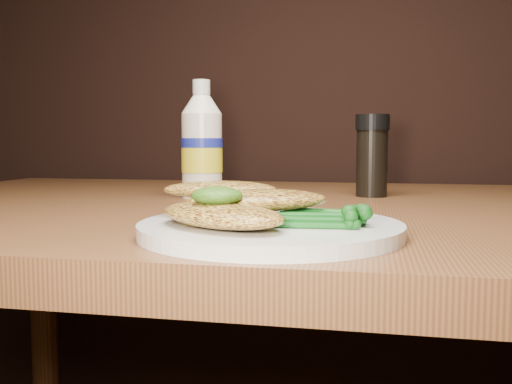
# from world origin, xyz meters

# --- Properties ---
(plate) EXTENTS (0.24, 0.24, 0.01)m
(plate) POSITION_xyz_m (0.08, 0.78, 0.76)
(plate) COLOR white
(plate) RESTS_ON dining_table
(chicken_front) EXTENTS (0.15, 0.13, 0.02)m
(chicken_front) POSITION_xyz_m (0.05, 0.74, 0.77)
(chicken_front) COLOR gold
(chicken_front) RESTS_ON plate
(chicken_mid) EXTENTS (0.15, 0.11, 0.02)m
(chicken_mid) POSITION_xyz_m (0.07, 0.79, 0.78)
(chicken_mid) COLOR gold
(chicken_mid) RESTS_ON plate
(chicken_back) EXTENTS (0.12, 0.08, 0.02)m
(chicken_back) POSITION_xyz_m (0.03, 0.81, 0.79)
(chicken_back) COLOR gold
(chicken_back) RESTS_ON plate
(pesto_front) EXTENTS (0.05, 0.05, 0.02)m
(pesto_front) POSITION_xyz_m (0.04, 0.74, 0.79)
(pesto_front) COLOR black
(pesto_front) RESTS_ON chicken_front
(broccolini_bundle) EXTENTS (0.12, 0.09, 0.02)m
(broccolini_bundle) POSITION_xyz_m (0.12, 0.77, 0.77)
(broccolini_bundle) COLOR #115116
(broccolini_bundle) RESTS_ON plate
(mayo_bottle) EXTENTS (0.07, 0.07, 0.18)m
(mayo_bottle) POSITION_xyz_m (-0.08, 1.10, 0.84)
(mayo_bottle) COLOR white
(mayo_bottle) RESTS_ON dining_table
(pepper_grinder) EXTENTS (0.05, 0.05, 0.13)m
(pepper_grinder) POSITION_xyz_m (0.17, 1.17, 0.81)
(pepper_grinder) COLOR black
(pepper_grinder) RESTS_ON dining_table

